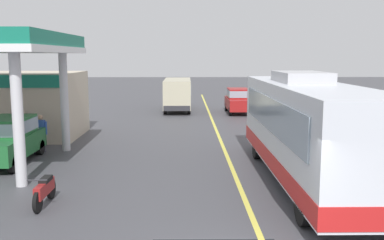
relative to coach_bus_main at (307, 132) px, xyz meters
The scene contains 9 objects.
ground 13.83m from the coach_bus_main, 99.75° to the left, with size 120.00×120.00×0.00m, color #424247.
lane_divider_stripe 9.00m from the coach_bus_main, 105.24° to the left, with size 0.16×50.00×0.01m, color #D8CC4C.
coach_bus_main is the anchor object (origin of this frame).
car_at_pump 11.50m from the coach_bus_main, 166.12° to the left, with size 1.70×4.20×1.82m.
minibus_opposing_lane 19.94m from the coach_bus_main, 103.70° to the left, with size 2.04×6.13×2.44m.
motorcycle_parked_forecourt 8.53m from the coach_bus_main, 164.25° to the right, with size 0.55×1.80×0.92m.
pedestrian_near_pump 11.55m from the coach_bus_main, 158.45° to the left, with size 0.55×0.22×1.66m.
pedestrian_by_shop 11.58m from the coach_bus_main, 155.63° to the left, with size 0.55×0.22×1.66m.
car_trailing_behind_bus 17.98m from the coach_bus_main, 90.47° to the left, with size 1.70×4.20×1.82m.
Camera 1 is at (-1.76, -7.82, 4.24)m, focal length 40.57 mm.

